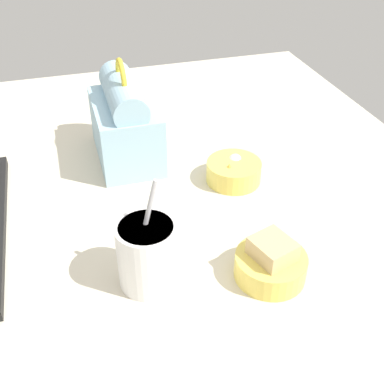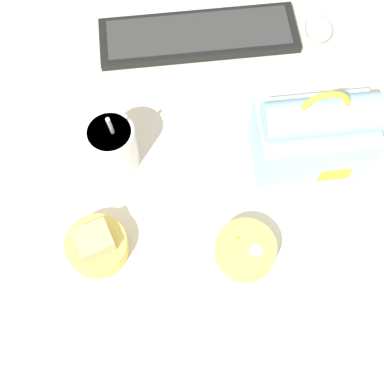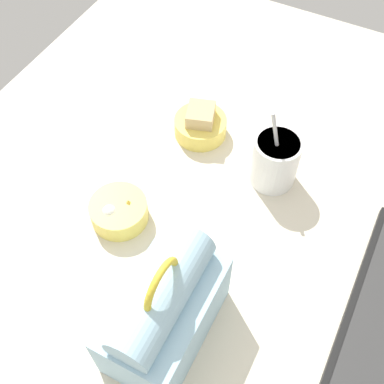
{
  "view_description": "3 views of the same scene",
  "coord_description": "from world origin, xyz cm",
  "px_view_note": "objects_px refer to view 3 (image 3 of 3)",
  "views": [
    {
      "loc": [
        -65.41,
        16.92,
        55.3
      ],
      "look_at": [
        -1.39,
        -1.94,
        7.0
      ],
      "focal_mm": 45.0,
      "sensor_mm": 36.0,
      "label": 1
    },
    {
      "loc": [
        -5.76,
        -40.07,
        93.06
      ],
      "look_at": [
        -1.39,
        -1.94,
        7.0
      ],
      "focal_mm": 50.0,
      "sensor_mm": 36.0,
      "label": 2
    },
    {
      "loc": [
        42.87,
        21.0,
        77.61
      ],
      "look_at": [
        -1.39,
        -1.94,
        7.0
      ],
      "focal_mm": 45.0,
      "sensor_mm": 36.0,
      "label": 3
    }
  ],
  "objects_px": {
    "bento_bowl_snacks": "(119,211)",
    "lunch_bag": "(165,311)",
    "bento_bowl_sandwich": "(200,124)",
    "soup_cup": "(275,160)"
  },
  "relations": [
    {
      "from": "bento_bowl_sandwich",
      "to": "bento_bowl_snacks",
      "type": "relative_size",
      "value": 1.03
    },
    {
      "from": "lunch_bag",
      "to": "bento_bowl_snacks",
      "type": "relative_size",
      "value": 2.01
    },
    {
      "from": "bento_bowl_sandwich",
      "to": "lunch_bag",
      "type": "bearing_deg",
      "value": 19.68
    },
    {
      "from": "bento_bowl_sandwich",
      "to": "bento_bowl_snacks",
      "type": "xyz_separation_m",
      "value": [
        0.26,
        -0.04,
        -0.0
      ]
    },
    {
      "from": "bento_bowl_snacks",
      "to": "lunch_bag",
      "type": "bearing_deg",
      "value": 50.87
    },
    {
      "from": "bento_bowl_snacks",
      "to": "bento_bowl_sandwich",
      "type": "bearing_deg",
      "value": 171.95
    },
    {
      "from": "soup_cup",
      "to": "bento_bowl_sandwich",
      "type": "relative_size",
      "value": 1.63
    },
    {
      "from": "lunch_bag",
      "to": "bento_bowl_sandwich",
      "type": "relative_size",
      "value": 1.96
    },
    {
      "from": "lunch_bag",
      "to": "soup_cup",
      "type": "distance_m",
      "value": 0.36
    },
    {
      "from": "lunch_bag",
      "to": "bento_bowl_sandwich",
      "type": "distance_m",
      "value": 0.43
    }
  ]
}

